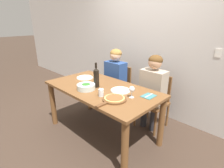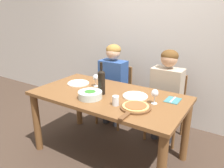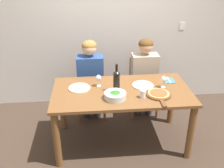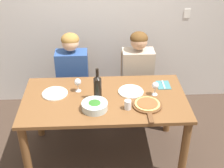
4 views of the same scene
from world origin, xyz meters
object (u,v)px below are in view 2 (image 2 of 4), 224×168
chair_left (116,92)px  wine_bottle (101,81)px  pizza_on_board (135,107)px  dinner_plate_left (78,83)px  fork_on_napkin (173,100)px  wine_glass_left (96,78)px  dinner_plate_right (135,96)px  person_man (166,88)px  chair_right (167,104)px  person_woman (112,78)px  broccoli_bowl (90,95)px  water_tumbler (116,101)px  wine_glass_right (155,94)px

chair_left → wine_bottle: wine_bottle is taller
pizza_on_board → dinner_plate_left: bearing=163.9°
chair_left → fork_on_napkin: (1.02, -0.56, 0.31)m
wine_bottle → chair_left: bearing=110.7°
dinner_plate_left → fork_on_napkin: 1.17m
wine_glass_left → dinner_plate_right: bearing=-4.7°
chair_left → person_man: size_ratio=0.71×
dinner_plate_right → pizza_on_board: bearing=-63.1°
chair_right → person_woman: bearing=-172.3°
chair_right → dinner_plate_right: (-0.15, -0.68, 0.31)m
broccoli_bowl → dinner_plate_right: bearing=37.1°
chair_left → broccoli_bowl: chair_left is taller
dinner_plate_left → dinner_plate_right: bearing=-0.0°
chair_left → person_man: bearing=-7.7°
chair_right → person_woman: size_ratio=0.71×
chair_right → dinner_plate_left: size_ratio=3.19×
person_woman → water_tumbler: bearing=-55.8°
wine_bottle → pizza_on_board: (0.48, -0.14, -0.13)m
pizza_on_board → wine_glass_right: 0.25m
broccoli_bowl → fork_on_napkin: (0.75, 0.41, -0.03)m
broccoli_bowl → wine_glass_right: wine_glass_right is taller
person_woman → water_tumbler: size_ratio=12.62×
chair_left → pizza_on_board: (0.79, -0.95, 0.32)m
person_woman → dinner_plate_left: (-0.14, -0.57, 0.06)m
chair_right → water_tumbler: water_tumbler is taller
wine_bottle → dinner_plate_left: wine_bottle is taller
dinner_plate_right → wine_glass_left: size_ratio=1.78×
broccoli_bowl → wine_glass_left: (-0.17, 0.33, 0.07)m
chair_right → person_man: bearing=-90.0°
dinner_plate_right → water_tumbler: water_tumbler is taller
person_man → broccoli_bowl: bearing=-121.4°
broccoli_bowl → water_tumbler: water_tumbler is taller
pizza_on_board → wine_glass_left: bearing=155.5°
dinner_plate_right → wine_glass_right: (0.24, -0.06, 0.10)m
chair_left → wine_glass_left: 0.76m
person_man → wine_glass_right: size_ratio=7.95×
wine_bottle → pizza_on_board: bearing=-16.3°
broccoli_bowl → wine_glass_left: size_ratio=1.68×
chair_right → pizza_on_board: size_ratio=1.98×
chair_right → fork_on_napkin: size_ratio=4.75×
chair_left → water_tumbler: water_tumbler is taller
person_woman → dinner_plate_right: size_ratio=4.48×
person_man → water_tumbler: person_man is taller
person_woman → dinner_plate_left: 0.59m
dinner_plate_left → dinner_plate_right: (0.80, -0.00, 0.00)m
pizza_on_board → water_tumbler: size_ratio=4.54×
chair_right → person_man: (0.00, -0.11, 0.26)m
broccoli_bowl → fork_on_napkin: broccoli_bowl is taller
person_woman → pizza_on_board: person_woman is taller
dinner_plate_right → fork_on_napkin: bearing=17.9°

